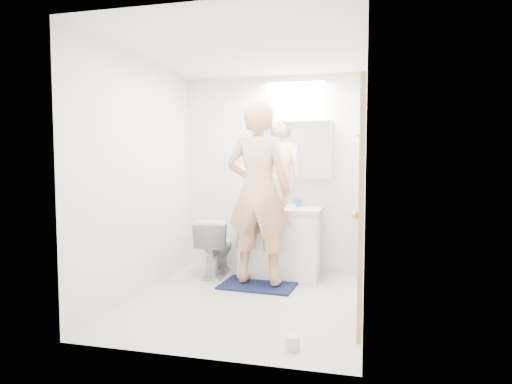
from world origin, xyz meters
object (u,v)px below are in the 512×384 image
(soap_bottle_a, at_px, (256,197))
(toilet, at_px, (215,246))
(person, at_px, (258,192))
(vanity_cabinet, at_px, (280,244))
(medicine_cabinet, at_px, (294,150))
(soap_bottle_b, at_px, (270,199))
(toothbrush_cup, at_px, (298,203))
(toilet_paper_roll, at_px, (292,343))

(soap_bottle_a, bearing_deg, toilet, -148.89)
(toilet, xyz_separation_m, person, (0.60, -0.32, 0.69))
(toilet, distance_m, person, 0.97)
(soap_bottle_a, bearing_deg, vanity_cabinet, -24.82)
(vanity_cabinet, bearing_deg, soap_bottle_a, 155.18)
(medicine_cabinet, distance_m, toilet, 1.50)
(soap_bottle_b, bearing_deg, toothbrush_cup, -3.35)
(soap_bottle_b, height_order, toilet_paper_roll, soap_bottle_b)
(person, bearing_deg, toothbrush_cup, -115.44)
(medicine_cabinet, distance_m, toothbrush_cup, 0.64)
(vanity_cabinet, bearing_deg, medicine_cabinet, 58.25)
(vanity_cabinet, height_order, person, person)
(person, xyz_separation_m, soap_bottle_b, (0.00, 0.62, -0.12))
(toilet, xyz_separation_m, toothbrush_cup, (0.95, 0.28, 0.52))
(soap_bottle_b, bearing_deg, vanity_cabinet, -48.59)
(person, relative_size, toilet_paper_roll, 17.88)
(toothbrush_cup, bearing_deg, medicine_cabinet, 136.57)
(toilet, bearing_deg, person, 146.67)
(soap_bottle_a, bearing_deg, toothbrush_cup, 1.13)
(toilet_paper_roll, bearing_deg, toilet, 123.68)
(person, xyz_separation_m, toilet_paper_roll, (0.60, -1.49, -0.98))
(vanity_cabinet, relative_size, toilet_paper_roll, 8.18)
(person, relative_size, soap_bottle_a, 8.97)
(soap_bottle_b, distance_m, toilet_paper_roll, 2.35)
(medicine_cabinet, bearing_deg, toilet, -160.01)
(vanity_cabinet, xyz_separation_m, toilet, (-0.76, -0.11, -0.04))
(vanity_cabinet, height_order, soap_bottle_b, soap_bottle_b)
(medicine_cabinet, bearing_deg, person, -114.08)
(toilet, bearing_deg, medicine_cabinet, -165.17)
(medicine_cabinet, xyz_separation_m, soap_bottle_b, (-0.29, -0.03, -0.59))
(toilet_paper_roll, bearing_deg, person, 112.05)
(medicine_cabinet, xyz_separation_m, toothbrush_cup, (0.05, -0.05, -0.63))
(medicine_cabinet, relative_size, soap_bottle_b, 4.98)
(medicine_cabinet, distance_m, toilet_paper_roll, 2.60)
(vanity_cabinet, bearing_deg, toothbrush_cup, 41.20)
(toilet, bearing_deg, toilet_paper_roll, 118.51)
(person, bearing_deg, toilet_paper_roll, 116.40)
(toilet, relative_size, toilet_paper_roll, 6.29)
(toothbrush_cup, bearing_deg, toilet, -163.79)
(toilet_paper_roll, bearing_deg, medicine_cabinet, 98.33)
(soap_bottle_b, distance_m, toothbrush_cup, 0.34)
(medicine_cabinet, distance_m, soap_bottle_b, 0.66)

